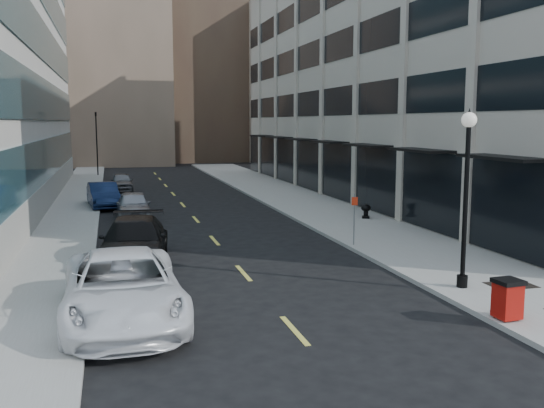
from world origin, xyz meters
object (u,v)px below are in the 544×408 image
car_grey_sedan (122,182)px  lamppost (466,184)px  car_white_van (123,288)px  trash_bin (507,298)px  car_silver_sedan (133,205)px  car_black_pickup (134,242)px  urn_planter (366,210)px  traffic_signal (96,116)px  car_blue_sedan (103,195)px  sign_post (354,211)px

car_grey_sedan → lamppost: size_ratio=0.73×
car_white_van → trash_bin: 9.91m
car_silver_sedan → car_black_pickup: bearing=-92.0°
car_black_pickup → urn_planter: 14.01m
car_silver_sedan → lamppost: 19.50m
car_grey_sedan → trash_bin: (8.93, -34.00, 0.04)m
traffic_signal → lamppost: 45.54m
car_black_pickup → car_silver_sedan: 10.72m
car_blue_sedan → trash_bin: 26.87m
trash_bin → urn_planter: (3.20, 16.19, -0.13)m
car_black_pickup → sign_post: bearing=10.6°
trash_bin → sign_post: 9.93m
car_white_van → trash_bin: bearing=-17.5°
sign_post → car_white_van: bearing=-128.7°
car_white_van → urn_planter: 18.48m
car_white_van → car_black_pickup: size_ratio=1.12×
car_grey_sedan → urn_planter: bearing=-55.8°
car_white_van → urn_planter: (12.71, 13.41, -0.31)m
trash_bin → urn_planter: bearing=75.1°
car_silver_sedan → lamppost: size_ratio=0.80×
trash_bin → sign_post: (-0.10, 9.90, 0.82)m
car_silver_sedan → car_white_van: bearing=-93.0°
traffic_signal → urn_planter: traffic_signal is taller
car_grey_sedan → car_white_van: bearing=-91.2°
car_white_van → sign_post: 11.81m
car_blue_sedan → urn_planter: size_ratio=6.41×
sign_post → lamppost: bearing=-70.1°
sign_post → car_grey_sedan: bearing=124.3°
car_white_van → lamppost: size_ratio=1.19×
car_silver_sedan → car_blue_sedan: car_blue_sedan is taller
traffic_signal → trash_bin: size_ratio=6.63×
lamppost → urn_planter: (2.60, 13.19, -2.75)m
sign_post → urn_planter: size_ratio=2.92×
traffic_signal → trash_bin: (10.90, -47.00, -5.00)m
car_black_pickup → lamppost: size_ratio=1.07×
car_black_pickup → lamppost: lamppost is taller
traffic_signal → car_white_van: traffic_signal is taller
urn_planter → trash_bin: bearing=-101.2°
car_grey_sedan → car_blue_sedan: bearing=-98.0°
car_white_van → car_blue_sedan: bearing=90.6°
car_black_pickup → car_grey_sedan: (0.05, 24.72, -0.16)m
urn_planter → car_blue_sedan: bearing=147.1°
car_white_van → urn_planter: bearing=45.4°
car_silver_sedan → car_blue_sedan: 5.12m
trash_bin → car_silver_sedan: bearing=109.5°
trash_bin → sign_post: bearing=86.8°
trash_bin → car_blue_sedan: bearing=108.5°
car_white_van → car_silver_sedan: 17.24m
car_blue_sedan → urn_planter: 15.96m
car_blue_sedan → car_grey_sedan: bearing=75.7°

